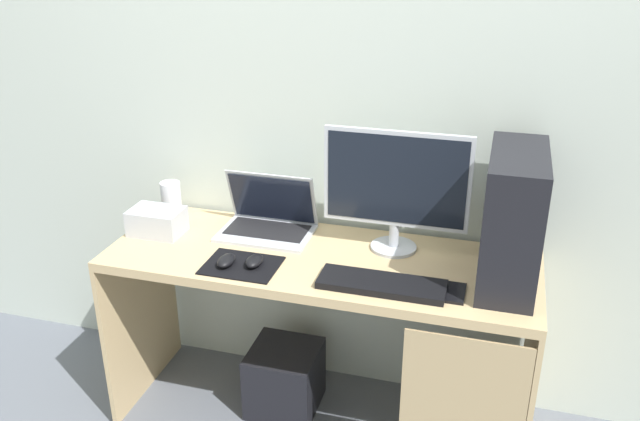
% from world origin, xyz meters
% --- Properties ---
extents(ground_plane, '(8.00, 8.00, 0.00)m').
position_xyz_m(ground_plane, '(0.00, 0.00, 0.00)').
color(ground_plane, slate).
extents(wall_back, '(4.00, 0.05, 2.60)m').
position_xyz_m(wall_back, '(0.00, 0.32, 1.30)').
color(wall_back, beige).
rests_on(wall_back, ground_plane).
extents(desk, '(1.55, 0.55, 0.73)m').
position_xyz_m(desk, '(0.02, -0.01, 0.59)').
color(desk, tan).
rests_on(desk, ground_plane).
extents(pc_tower, '(0.18, 0.44, 0.45)m').
position_xyz_m(pc_tower, '(0.65, 0.02, 0.95)').
color(pc_tower, black).
rests_on(pc_tower, desk).
extents(monitor, '(0.52, 0.17, 0.45)m').
position_xyz_m(monitor, '(0.24, 0.12, 0.98)').
color(monitor, '#B7BCC6').
rests_on(monitor, desk).
extents(laptop, '(0.35, 0.24, 0.23)m').
position_xyz_m(laptop, '(-0.25, 0.14, 0.78)').
color(laptop, '#B7BCC6').
rests_on(laptop, desk).
extents(speaker, '(0.08, 0.08, 0.15)m').
position_xyz_m(speaker, '(-0.68, 0.17, 0.80)').
color(speaker, silver).
rests_on(speaker, desk).
extents(projector, '(0.20, 0.14, 0.10)m').
position_xyz_m(projector, '(-0.66, 0.01, 0.78)').
color(projector, '#B7BCC6').
rests_on(projector, desk).
extents(keyboard, '(0.42, 0.14, 0.02)m').
position_xyz_m(keyboard, '(0.26, -0.16, 0.74)').
color(keyboard, black).
rests_on(keyboard, desk).
extents(mousepad, '(0.26, 0.20, 0.00)m').
position_xyz_m(mousepad, '(-0.24, -0.15, 0.73)').
color(mousepad, black).
rests_on(mousepad, desk).
extents(mouse_left, '(0.06, 0.10, 0.03)m').
position_xyz_m(mouse_left, '(-0.20, -0.14, 0.75)').
color(mouse_left, black).
rests_on(mouse_left, mousepad).
extents(mouse_right, '(0.06, 0.10, 0.03)m').
position_xyz_m(mouse_right, '(-0.29, -0.16, 0.75)').
color(mouse_right, black).
rests_on(mouse_right, mousepad).
extents(cell_phone, '(0.07, 0.13, 0.01)m').
position_xyz_m(cell_phone, '(0.49, -0.13, 0.73)').
color(cell_phone, black).
rests_on(cell_phone, desk).
extents(subwoofer, '(0.27, 0.27, 0.27)m').
position_xyz_m(subwoofer, '(-0.16, 0.03, 0.14)').
color(subwoofer, black).
rests_on(subwoofer, ground_plane).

